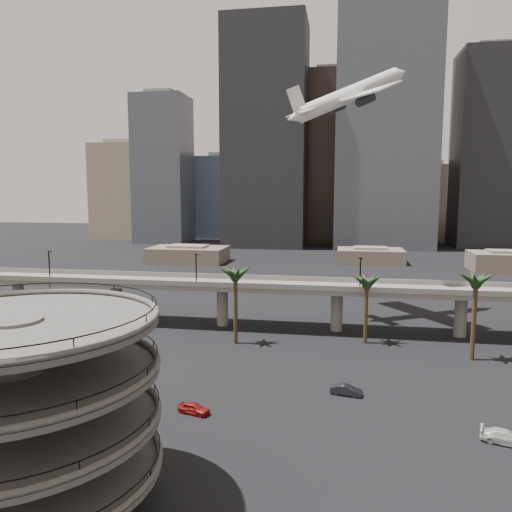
% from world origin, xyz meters
% --- Properties ---
extents(ground, '(700.00, 700.00, 0.00)m').
position_xyz_m(ground, '(0.00, 0.00, 0.00)').
color(ground, black).
rests_on(ground, ground).
extents(parking_ramp, '(22.20, 22.20, 17.35)m').
position_xyz_m(parking_ramp, '(-13.00, -4.00, 9.84)').
color(parking_ramp, '#4C4A47').
rests_on(parking_ramp, ground).
extents(overpass, '(130.00, 9.30, 14.70)m').
position_xyz_m(overpass, '(0.00, 55.00, 7.34)').
color(overpass, slate).
rests_on(overpass, ground).
extents(palm_trees, '(54.40, 18.40, 14.00)m').
position_xyz_m(palm_trees, '(21.48, 47.47, 11.30)').
color(palm_trees, '#42301C').
rests_on(palm_trees, ground).
extents(low_buildings, '(135.00, 27.50, 6.80)m').
position_xyz_m(low_buildings, '(6.89, 142.30, 2.86)').
color(low_buildings, brown).
rests_on(low_buildings, ground).
extents(skyline, '(269.00, 86.00, 116.43)m').
position_xyz_m(skyline, '(15.11, 217.08, 42.55)').
color(skyline, '#84725B').
rests_on(skyline, ground).
extents(airborne_jet, '(26.07, 25.15, 14.67)m').
position_xyz_m(airborne_jet, '(12.45, 68.11, 45.30)').
color(airborne_jet, silver).
rests_on(airborne_jet, ground).
extents(car_a, '(4.20, 2.55, 1.34)m').
position_xyz_m(car_a, '(-5.01, 16.26, 0.67)').
color(car_a, maroon).
rests_on(car_a, ground).
extents(car_b, '(4.25, 2.18, 1.34)m').
position_xyz_m(car_b, '(12.69, 24.82, 0.67)').
color(car_b, black).
rests_on(car_b, ground).
extents(car_c, '(5.24, 3.33, 1.41)m').
position_xyz_m(car_c, '(28.90, 15.00, 0.71)').
color(car_c, silver).
rests_on(car_c, ground).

